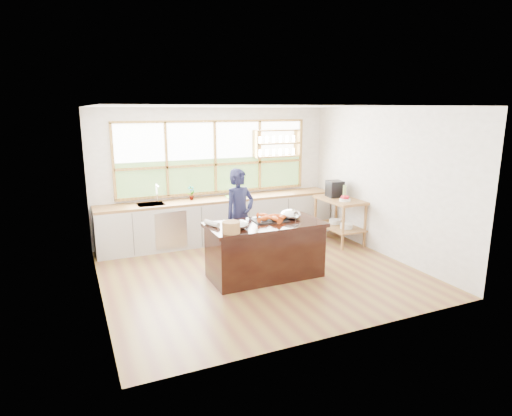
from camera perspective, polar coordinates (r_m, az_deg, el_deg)
ground_plane at (r=7.23m, az=0.51°, el=-8.55°), size 5.00×5.00×0.00m
room_shell at (r=7.26m, az=-0.97°, el=5.85°), size 5.02×4.52×2.71m
back_counter at (r=8.80m, az=-4.83°, el=-1.52°), size 4.90×0.63×0.90m
right_shelf_unit at (r=8.84m, az=11.12°, el=-0.66°), size 0.62×1.10×0.90m
island at (r=6.90m, az=1.21°, el=-5.60°), size 1.85×0.90×0.90m
cook at (r=7.54m, az=-2.19°, el=-1.01°), size 0.70×0.56×1.67m
potted_plant at (r=8.57m, az=-8.64°, el=2.03°), size 0.18×0.15×0.29m
cutting_board at (r=8.82m, az=-2.71°, el=1.56°), size 0.44×0.36×0.01m
espresso_machine at (r=8.92m, az=10.46°, el=2.53°), size 0.33×0.35×0.33m
wine_bottle at (r=8.73m, az=11.72°, el=2.08°), size 0.08×0.08×0.28m
fruit_bowl at (r=8.56m, az=11.79°, el=1.20°), size 0.22×0.22×0.11m
slate_board at (r=6.93m, az=1.89°, el=-1.61°), size 0.58×0.44×0.02m
lobster_pile at (r=6.90m, az=2.16°, el=-1.26°), size 0.52×0.48×0.08m
mixing_bowl_left at (r=6.46m, az=-2.25°, el=-2.23°), size 0.29×0.29×0.14m
mixing_bowl_right at (r=7.05m, az=4.65°, el=-0.87°), size 0.34×0.34×0.16m
wine_glass at (r=6.63m, az=5.35°, el=-0.96°), size 0.08×0.08×0.22m
wicker_basket at (r=6.23m, az=-3.34°, el=-2.59°), size 0.27×0.27×0.17m
parchment_roll at (r=6.63m, az=-5.90°, el=-2.06°), size 0.19×0.31×0.08m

